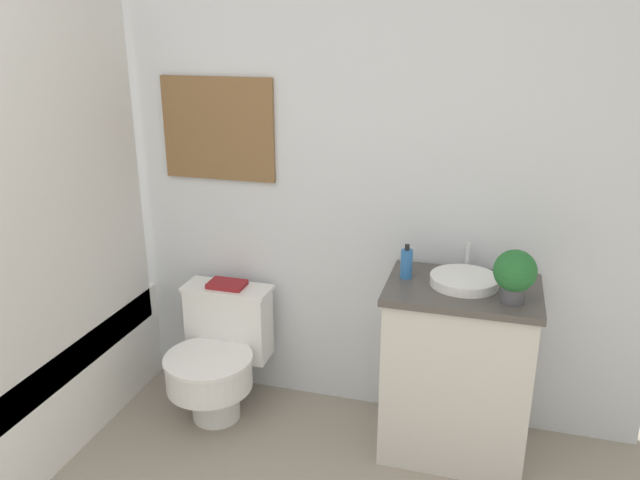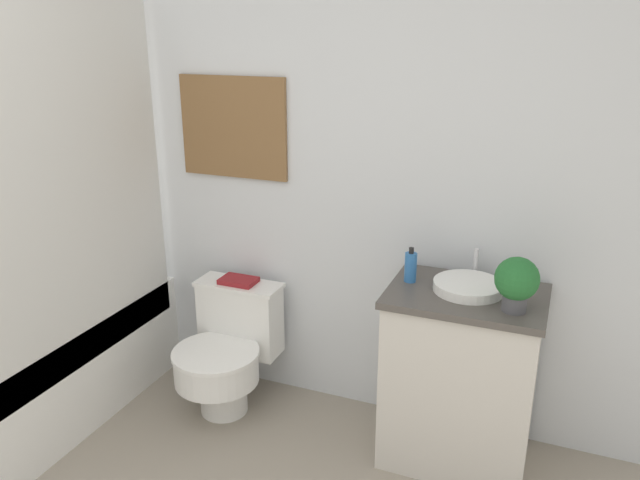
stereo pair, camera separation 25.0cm
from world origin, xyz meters
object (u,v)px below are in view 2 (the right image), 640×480
at_px(book_on_tank, 239,281).
at_px(soap_bottle, 411,267).
at_px(sink, 468,286).
at_px(potted_plant, 517,281).
at_px(toilet, 228,350).

bearing_deg(book_on_tank, soap_bottle, -5.22).
xyz_separation_m(sink, soap_bottle, (-0.25, 0.01, 0.05)).
height_order(sink, potted_plant, potted_plant).
height_order(toilet, sink, sink).
bearing_deg(soap_bottle, toilet, -176.38).
xyz_separation_m(sink, book_on_tank, (-1.13, 0.09, -0.19)).
bearing_deg(toilet, soap_bottle, 3.62).
relative_size(sink, book_on_tank, 1.79).
bearing_deg(potted_plant, toilet, 176.60).
distance_m(toilet, sink, 1.24).
bearing_deg(sink, toilet, -177.62).
height_order(soap_bottle, book_on_tank, soap_bottle).
distance_m(toilet, potted_plant, 1.46).
distance_m(toilet, soap_bottle, 1.05).
relative_size(soap_bottle, book_on_tank, 0.85).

